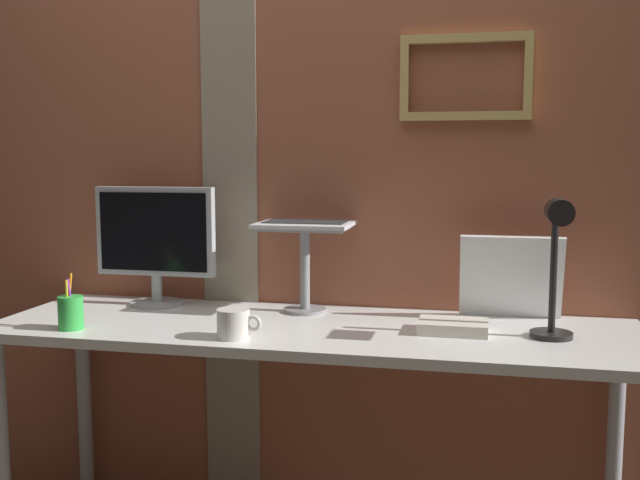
% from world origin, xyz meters
% --- Properties ---
extents(brick_wall_back, '(3.52, 0.16, 2.33)m').
position_xyz_m(brick_wall_back, '(-0.00, 0.40, 1.17)').
color(brick_wall_back, '#9E563D').
rests_on(brick_wall_back, ground_plane).
extents(desk, '(1.97, 0.60, 0.77)m').
position_xyz_m(desk, '(0.14, 0.04, 0.69)').
color(desk, white).
rests_on(desk, ground_plane).
extents(monitor, '(0.42, 0.18, 0.41)m').
position_xyz_m(monitor, '(-0.45, 0.22, 1.00)').
color(monitor, '#ADB2B7').
rests_on(monitor, desk).
extents(laptop_stand, '(0.28, 0.22, 0.28)m').
position_xyz_m(laptop_stand, '(0.07, 0.22, 0.96)').
color(laptop_stand, gray).
rests_on(laptop_stand, desk).
extents(laptop, '(0.31, 0.32, 0.24)m').
position_xyz_m(laptop, '(0.07, 0.30, 1.12)').
color(laptop, white).
rests_on(laptop, laptop_stand).
extents(whiteboard_panel, '(0.32, 0.09, 0.27)m').
position_xyz_m(whiteboard_panel, '(0.73, 0.26, 0.90)').
color(whiteboard_panel, white).
rests_on(whiteboard_panel, desk).
extents(desk_lamp, '(0.12, 0.20, 0.40)m').
position_xyz_m(desk_lamp, '(0.84, -0.01, 1.02)').
color(desk_lamp, black).
rests_on(desk_lamp, desk).
extents(pen_cup, '(0.07, 0.07, 0.17)m').
position_xyz_m(pen_cup, '(-0.55, -0.16, 0.82)').
color(pen_cup, green).
rests_on(pen_cup, desk).
extents(coffee_mug, '(0.13, 0.09, 0.08)m').
position_xyz_m(coffee_mug, '(-0.04, -0.16, 0.81)').
color(coffee_mug, silver).
rests_on(coffee_mug, desk).
extents(paper_clutter_stack, '(0.20, 0.14, 0.03)m').
position_xyz_m(paper_clutter_stack, '(0.56, 0.04, 0.79)').
color(paper_clutter_stack, silver).
rests_on(paper_clutter_stack, desk).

